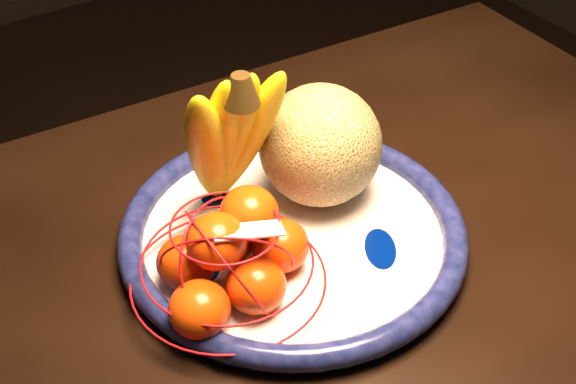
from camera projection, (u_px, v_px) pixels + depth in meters
dining_table at (235, 358)px, 0.90m from camera, size 1.48×0.95×0.72m
fruit_bowl at (293, 233)px, 0.92m from camera, size 0.40×0.40×0.03m
cantaloupe at (320, 145)px, 0.93m from camera, size 0.15×0.15×0.15m
banana_bunch at (227, 134)px, 0.88m from camera, size 0.15×0.14×0.23m
mandarin_bag at (231, 257)px, 0.84m from camera, size 0.23×0.23×0.13m
price_tag at (248, 231)px, 0.79m from camera, size 0.08×0.05×0.01m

